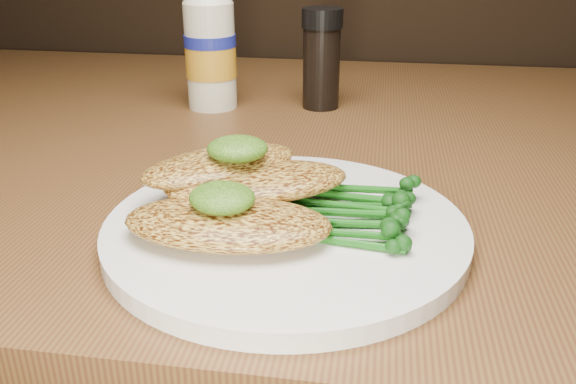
% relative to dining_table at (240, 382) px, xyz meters
% --- Properties ---
extents(dining_table, '(1.20, 0.80, 0.75)m').
position_rel_dining_table_xyz_m(dining_table, '(0.00, 0.00, 0.00)').
color(dining_table, '#492816').
rests_on(dining_table, floor).
extents(plate, '(0.27, 0.27, 0.01)m').
position_rel_dining_table_xyz_m(plate, '(0.11, -0.25, 0.38)').
color(plate, white).
rests_on(plate, dining_table).
extents(chicken_front, '(0.15, 0.08, 0.02)m').
position_rel_dining_table_xyz_m(chicken_front, '(0.07, -0.28, 0.40)').
color(chicken_front, gold).
rests_on(chicken_front, plate).
extents(chicken_mid, '(0.16, 0.12, 0.02)m').
position_rel_dining_table_xyz_m(chicken_mid, '(0.08, -0.23, 0.41)').
color(chicken_mid, gold).
rests_on(chicken_mid, plate).
extents(chicken_back, '(0.14, 0.14, 0.02)m').
position_rel_dining_table_xyz_m(chicken_back, '(0.05, -0.21, 0.42)').
color(chicken_back, gold).
rests_on(chicken_back, plate).
extents(pesto_front, '(0.06, 0.06, 0.02)m').
position_rel_dining_table_xyz_m(pesto_front, '(0.07, -0.28, 0.42)').
color(pesto_front, '#133708').
rests_on(pesto_front, chicken_front).
extents(pesto_back, '(0.05, 0.05, 0.02)m').
position_rel_dining_table_xyz_m(pesto_back, '(0.06, -0.22, 0.43)').
color(pesto_back, '#133708').
rests_on(pesto_back, chicken_back).
extents(broccolini_bundle, '(0.13, 0.11, 0.02)m').
position_rel_dining_table_xyz_m(broccolini_bundle, '(0.15, -0.24, 0.40)').
color(broccolini_bundle, '#155713').
rests_on(broccolini_bundle, plate).
extents(mayo_bottle, '(0.07, 0.07, 0.18)m').
position_rel_dining_table_xyz_m(mayo_bottle, '(-0.04, 0.09, 0.47)').
color(mayo_bottle, '#F2EDCD').
rests_on(mayo_bottle, dining_table).
extents(pepper_grinder, '(0.06, 0.06, 0.12)m').
position_rel_dining_table_xyz_m(pepper_grinder, '(0.09, 0.11, 0.44)').
color(pepper_grinder, black).
rests_on(pepper_grinder, dining_table).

